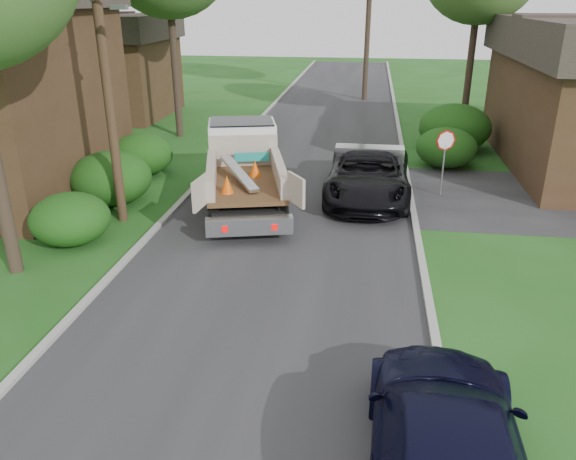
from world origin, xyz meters
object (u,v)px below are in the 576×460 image
(utility_pole, at_px, (104,58))
(flatbed_truck, at_px, (244,161))
(stop_sign, at_px, (445,149))
(navy_suv, at_px, (447,451))
(house_left_far, at_px, (108,65))
(black_pickup, at_px, (368,174))

(utility_pole, distance_m, flatbed_truck, 5.84)
(stop_sign, relative_size, utility_pole, 0.25)
(navy_suv, bearing_deg, stop_sign, -93.71)
(house_left_far, height_order, black_pickup, house_left_far)
(black_pickup, bearing_deg, flatbed_truck, -169.37)
(black_pickup, bearing_deg, utility_pole, -155.24)
(flatbed_truck, bearing_deg, utility_pole, -156.40)
(house_left_far, relative_size, navy_suv, 1.31)
(house_left_far, xyz_separation_m, navy_suv, (17.30, -26.93, -2.22))
(flatbed_truck, xyz_separation_m, navy_suv, (5.75, -12.66, -0.58))
(utility_pole, xyz_separation_m, flatbed_truck, (3.53, 2.75, -3.76))
(house_left_far, distance_m, navy_suv, 32.09)
(house_left_far, relative_size, flatbed_truck, 1.03)
(house_left_far, xyz_separation_m, black_pickup, (16.02, -13.53, -2.17))
(black_pickup, height_order, navy_suv, black_pickup)
(black_pickup, bearing_deg, navy_suv, -83.36)
(utility_pole, relative_size, flatbed_truck, 1.36)
(flatbed_truck, relative_size, black_pickup, 1.16)
(stop_sign, xyz_separation_m, navy_suv, (-1.40, -13.93, -0.94))
(flatbed_truck, bearing_deg, navy_suv, -79.88)
(house_left_far, height_order, navy_suv, house_left_far)
(utility_pole, relative_size, navy_suv, 1.74)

